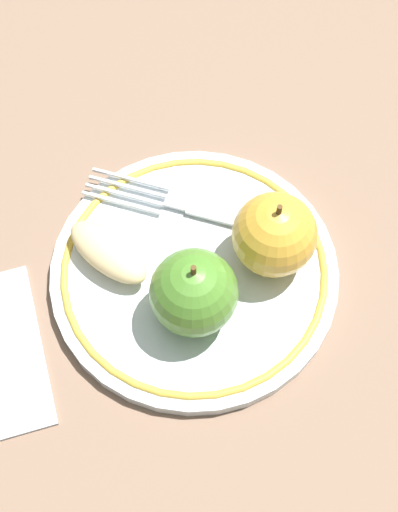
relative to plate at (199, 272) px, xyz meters
name	(u,v)px	position (x,y,z in m)	size (l,w,h in m)	color
ground_plane	(216,262)	(0.01, 0.01, -0.01)	(2.00, 2.00, 0.00)	#836652
plate	(199,272)	(0.00, 0.00, 0.00)	(0.23, 0.23, 0.02)	silver
apple_red_whole	(280,238)	(0.06, 0.01, 0.04)	(0.06, 0.06, 0.07)	gold
apple_second_whole	(199,293)	(0.00, -0.04, 0.04)	(0.06, 0.06, 0.07)	#4E882D
apple_slice_front	(113,252)	(-0.07, 0.00, 0.02)	(0.07, 0.03, 0.02)	beige
fork	(210,212)	(0.01, 0.05, 0.01)	(0.19, 0.07, 0.00)	silver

